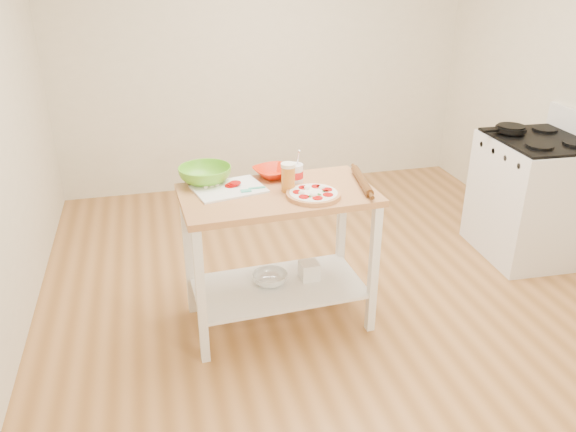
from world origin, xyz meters
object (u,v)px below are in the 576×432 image
at_px(spatula, 252,189).
at_px(beer_pint, 288,177).
at_px(orange_bowl, 273,172).
at_px(rolling_pin, 362,181).
at_px(cutting_board, 228,188).
at_px(green_bowl, 205,175).
at_px(knife, 203,181).
at_px(shelf_bin, 309,271).
at_px(shelf_glass_bowl, 270,279).
at_px(gas_stove, 531,197).
at_px(pizza, 313,194).
at_px(yogurt_tub, 295,174).
at_px(prep_island, 278,231).
at_px(skillet, 510,129).

bearing_deg(spatula, beer_pint, -11.43).
height_order(orange_bowl, rolling_pin, orange_bowl).
relative_size(cutting_board, green_bowl, 1.42).
relative_size(knife, shelf_bin, 2.27).
distance_m(shelf_glass_bowl, shelf_bin, 0.26).
xyz_separation_m(gas_stove, cutting_board, (-2.37, -0.32, 0.43)).
bearing_deg(pizza, green_bowl, 146.88).
bearing_deg(gas_stove, green_bowl, -173.35).
relative_size(gas_stove, beer_pint, 6.52).
distance_m(spatula, yogurt_tub, 0.29).
bearing_deg(yogurt_tub, orange_bowl, 123.29).
bearing_deg(shelf_bin, prep_island, -171.09).
bearing_deg(pizza, knife, 148.74).
xyz_separation_m(cutting_board, beer_pint, (0.34, -0.11, 0.08)).
xyz_separation_m(orange_bowl, shelf_glass_bowl, (-0.08, -0.22, -0.63)).
distance_m(prep_island, rolling_pin, 0.59).
bearing_deg(beer_pint, skillet, 17.87).
height_order(green_bowl, shelf_bin, green_bowl).
relative_size(pizza, shelf_bin, 2.72).
bearing_deg(rolling_pin, shelf_bin, 171.72).
height_order(orange_bowl, beer_pint, beer_pint).
relative_size(orange_bowl, yogurt_tub, 1.08).
height_order(skillet, shelf_glass_bowl, skillet).
bearing_deg(beer_pint, gas_stove, 11.86).
bearing_deg(shelf_glass_bowl, beer_pint, -17.38).
bearing_deg(skillet, cutting_board, -169.83).
bearing_deg(shelf_bin, knife, 161.61).
distance_m(gas_stove, yogurt_tub, 2.05).
height_order(knife, shelf_bin, knife).
bearing_deg(skillet, gas_stove, -51.42).
distance_m(spatula, rolling_pin, 0.67).
xyz_separation_m(rolling_pin, shelf_bin, (-0.31, 0.04, -0.61)).
bearing_deg(spatula, gas_stove, 8.77).
height_order(orange_bowl, yogurt_tub, yogurt_tub).
xyz_separation_m(knife, beer_pint, (0.47, -0.24, 0.07)).
height_order(green_bowl, shelf_glass_bowl, green_bowl).
xyz_separation_m(gas_stove, rolling_pin, (-1.58, -0.44, 0.45)).
relative_size(spatula, rolling_pin, 0.36).
distance_m(knife, green_bowl, 0.04).
xyz_separation_m(cutting_board, orange_bowl, (0.31, 0.14, 0.02)).
bearing_deg(rolling_pin, pizza, -162.35).
relative_size(pizza, yogurt_tub, 1.44).
distance_m(skillet, shelf_glass_bowl, 2.18).
distance_m(cutting_board, shelf_bin, 0.77).
distance_m(prep_island, shelf_bin, 0.39).
bearing_deg(orange_bowl, cutting_board, -154.93).
relative_size(gas_stove, knife, 4.23).
distance_m(prep_island, spatula, 0.31).
height_order(gas_stove, cutting_board, gas_stove).
relative_size(orange_bowl, green_bowl, 0.74).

